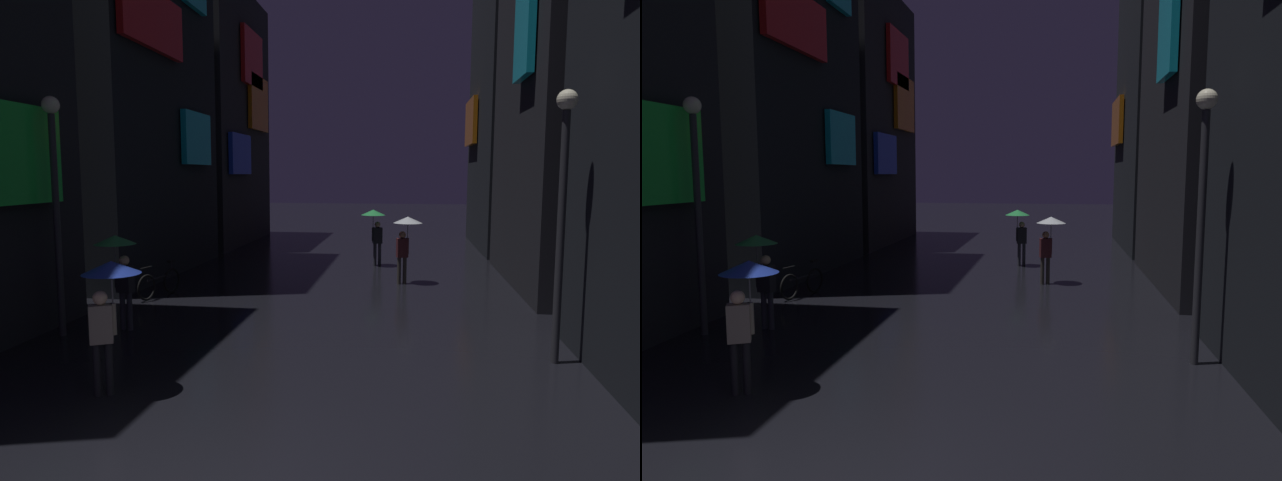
{
  "view_description": "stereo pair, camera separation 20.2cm",
  "coord_description": "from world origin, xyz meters",
  "views": [
    {
      "loc": [
        2.26,
        -5.42,
        3.47
      ],
      "look_at": [
        0.0,
        9.44,
        1.69
      ],
      "focal_mm": 32.0,
      "sensor_mm": 36.0,
      "label": 1
    },
    {
      "loc": [
        2.46,
        -5.39,
        3.47
      ],
      "look_at": [
        0.0,
        9.44,
        1.69
      ],
      "focal_mm": 32.0,
      "sensor_mm": 36.0,
      "label": 2
    }
  ],
  "objects": [
    {
      "name": "pedestrian_foreground_left_green",
      "position": [
        1.09,
        15.8,
        1.67
      ],
      "size": [
        0.9,
        0.9,
        2.12
      ],
      "color": "#2D2D38",
      "rests_on": "ground"
    },
    {
      "name": "building_left_far",
      "position": [
        -7.48,
        22.22,
        6.12
      ],
      "size": [
        4.25,
        8.45,
        12.21
      ],
      "color": "#232328",
      "rests_on": "ground"
    },
    {
      "name": "pedestrian_foreground_right_green",
      "position": [
        -3.98,
        6.15,
        1.67
      ],
      "size": [
        0.9,
        0.9,
        2.12
      ],
      "color": "#2D2D38",
      "rests_on": "ground"
    },
    {
      "name": "pedestrian_far_right_clear",
      "position": [
        2.26,
        12.48,
        1.67
      ],
      "size": [
        0.9,
        0.9,
        2.12
      ],
      "color": "#38332D",
      "rests_on": "ground"
    },
    {
      "name": "bicycle_parked_at_storefront",
      "position": [
        -4.6,
        9.55,
        0.39
      ],
      "size": [
        0.5,
        1.78,
        0.96
      ],
      "color": "black",
      "rests_on": "ground"
    },
    {
      "name": "building_left_mid",
      "position": [
        -7.48,
        13.14,
        8.49
      ],
      "size": [
        4.25,
        8.28,
        16.97
      ],
      "color": "black",
      "rests_on": "ground"
    },
    {
      "name": "building_right_far",
      "position": [
        7.49,
        22.24,
        9.62
      ],
      "size": [
        4.25,
        8.47,
        19.25
      ],
      "color": "black",
      "rests_on": "ground"
    },
    {
      "name": "streetlamp_left_near",
      "position": [
        -5.0,
        5.53,
        3.19
      ],
      "size": [
        0.36,
        0.36,
        5.04
      ],
      "color": "#2D2D33",
      "rests_on": "ground"
    },
    {
      "name": "streetlamp_right_near",
      "position": [
        5.0,
        5.25,
        3.12
      ],
      "size": [
        0.36,
        0.36,
        4.92
      ],
      "color": "#2D2D33",
      "rests_on": "ground"
    },
    {
      "name": "pedestrian_midstreet_left_blue",
      "position": [
        -2.29,
        2.65,
        1.67
      ],
      "size": [
        0.9,
        0.9,
        2.12
      ],
      "color": "black",
      "rests_on": "ground"
    }
  ]
}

